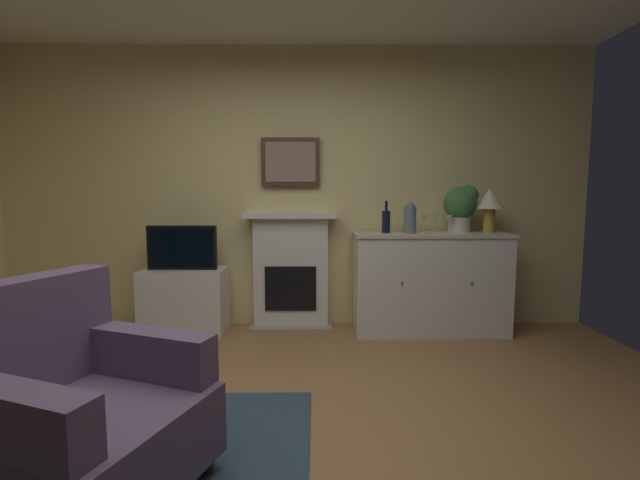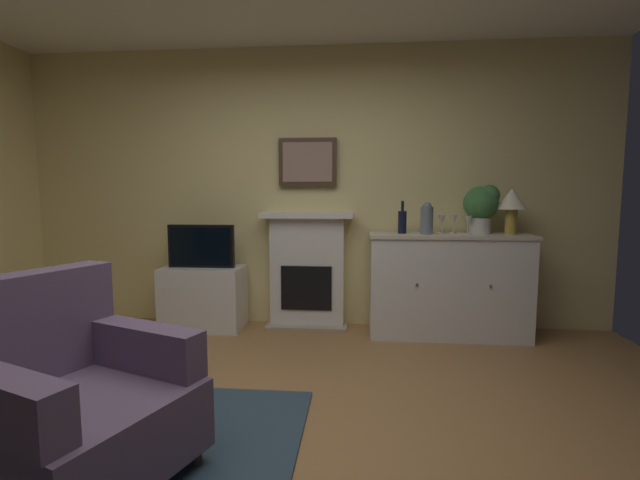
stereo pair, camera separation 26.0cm
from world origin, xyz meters
TOP-DOWN VIEW (x-y plane):
  - ground_plane at (0.00, 0.00)m, footprint 5.69×4.53m
  - wall_rear at (0.00, 2.23)m, footprint 5.69×0.06m
  - fireplace_unit at (-0.01, 2.11)m, footprint 0.87×0.30m
  - framed_picture at (-0.01, 2.15)m, footprint 0.55×0.04m
  - sideboard_cabinet at (1.27, 1.93)m, footprint 1.41×0.49m
  - table_lamp at (1.80, 1.93)m, footprint 0.26×0.26m
  - wine_bottle at (0.86, 1.93)m, footprint 0.08×0.08m
  - wine_glass_left at (1.21, 1.93)m, footprint 0.07×0.07m
  - wine_glass_center at (1.32, 1.97)m, footprint 0.07×0.07m
  - wine_glass_right at (1.43, 1.90)m, footprint 0.07×0.07m
  - vase_decorative at (1.07, 1.88)m, footprint 0.11×0.11m
  - tv_cabinet at (-0.99, 1.94)m, footprint 0.75×0.42m
  - tv_set at (-0.99, 1.92)m, footprint 0.62×0.07m
  - potted_plant_small at (1.56, 1.98)m, footprint 0.30×0.30m
  - armchair at (-0.76, -0.30)m, footprint 1.03×1.00m

SIDE VIEW (x-z plane):
  - ground_plane at x=0.00m, z-range -0.10..0.00m
  - tv_cabinet at x=-0.99m, z-range 0.00..0.59m
  - armchair at x=-0.76m, z-range -0.08..0.84m
  - sideboard_cabinet at x=1.27m, z-range 0.00..0.92m
  - fireplace_unit at x=-0.01m, z-range 0.00..1.10m
  - tv_set at x=-0.99m, z-range 0.59..0.99m
  - wine_bottle at x=0.86m, z-range 0.89..1.18m
  - wine_glass_left at x=1.21m, z-range 0.96..1.13m
  - wine_glass_center at x=1.32m, z-range 0.96..1.13m
  - wine_glass_right at x=1.43m, z-range 0.96..1.13m
  - vase_decorative at x=1.07m, z-range 0.92..1.20m
  - potted_plant_small at x=1.56m, z-range 0.97..1.40m
  - table_lamp at x=1.80m, z-range 1.00..1.40m
  - wall_rear at x=0.00m, z-range 0.00..2.66m
  - framed_picture at x=-0.01m, z-range 1.35..1.80m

